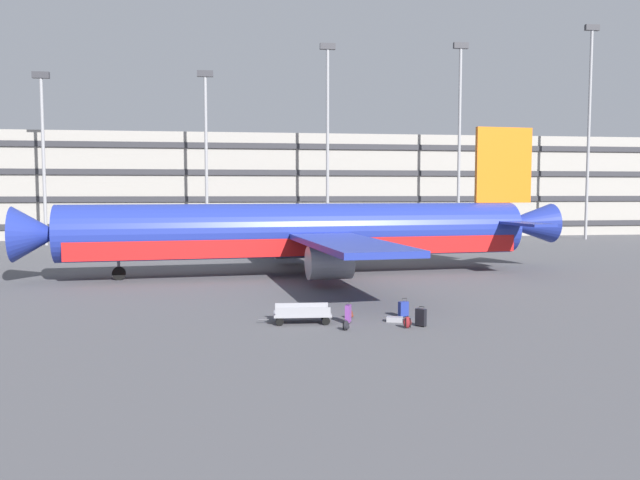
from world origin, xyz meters
The scene contains 16 objects.
ground_plane centered at (0.00, 0.00, 0.00)m, with size 600.00×600.00×0.00m, color #4C4C51.
terminal_structure centered at (0.00, 45.04, 6.73)m, with size 135.68×18.33×13.46m.
airliner centered at (1.90, 0.17, 3.01)m, with size 39.67×32.07×10.92m.
light_mast_left centered at (-24.08, 28.84, 11.19)m, with size 1.80×0.50×19.09m.
light_mast_center_left centered at (-6.31, 28.84, 11.50)m, with size 1.80×0.50×19.68m.
light_mast_center_right centered at (7.75, 28.84, 13.28)m, with size 1.80×0.50×23.15m.
light_mast_right centered at (23.85, 28.84, 13.59)m, with size 1.80×0.50×23.74m.
light_mast_far_right centered at (40.60, 28.84, 14.96)m, with size 1.80×0.50×26.42m.
suitcase_silver centered at (4.87, -18.27, 0.42)m, with size 0.49×0.50×0.89m.
suitcase_small centered at (3.97, -17.12, 0.11)m, with size 0.82×0.60×0.23m.
suitcase_laid_flat centered at (4.65, -16.14, 0.40)m, with size 0.52×0.39×0.93m.
suitcase_teal centered at (1.79, -17.13, 0.44)m, with size 0.37×0.52×0.99m.
backpack_scuffed centered at (4.17, -18.52, 0.25)m, with size 0.38×0.28×0.56m.
backpack_black centered at (2.08, -16.09, 0.20)m, with size 0.40×0.39×0.46m.
backpack_upright centered at (1.43, -18.61, 0.21)m, with size 0.39×0.40×0.49m.
baggage_cart centered at (-0.28, -16.80, 0.43)m, with size 3.33×1.45×0.82m.
Camera 1 is at (-3.38, -45.14, 5.99)m, focal length 35.51 mm.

